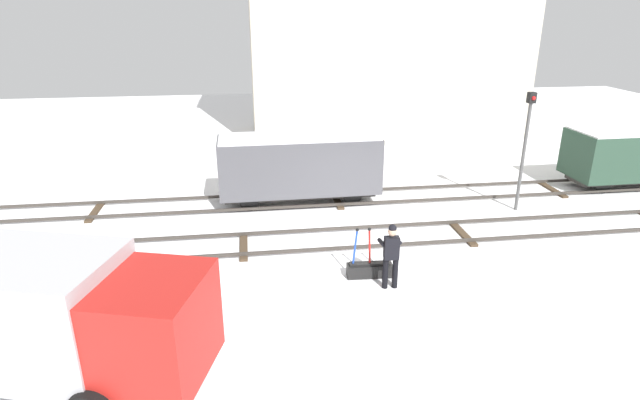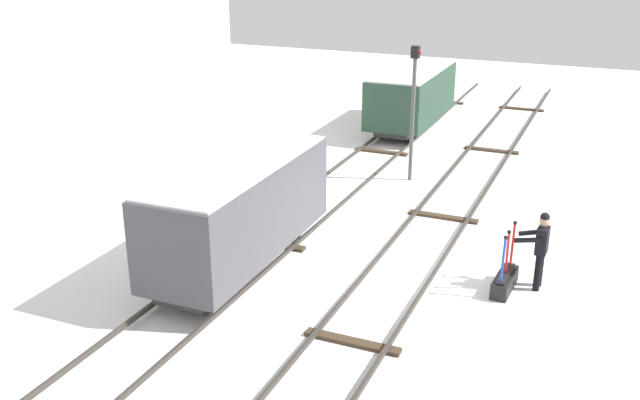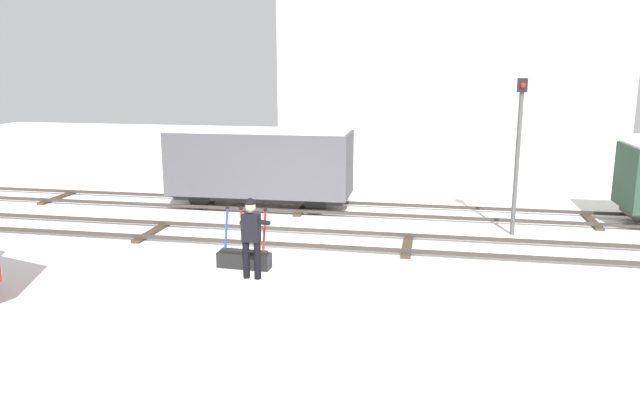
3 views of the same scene
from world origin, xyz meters
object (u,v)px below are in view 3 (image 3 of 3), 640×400
at_px(switch_lever_frame, 244,257).
at_px(rail_worker, 252,233).
at_px(signal_post, 518,142).
at_px(freight_car_back_track, 260,164).

bearing_deg(switch_lever_frame, rail_worker, -55.14).
distance_m(signal_post, freight_car_back_track, 8.00).
xyz_separation_m(rail_worker, freight_car_back_track, (-1.70, 6.52, 0.45)).
xyz_separation_m(switch_lever_frame, signal_post, (6.41, 4.09, 2.32)).
xyz_separation_m(rail_worker, signal_post, (6.02, 4.72, 1.55)).
height_order(rail_worker, signal_post, signal_post).
bearing_deg(signal_post, switch_lever_frame, -147.46).
distance_m(switch_lever_frame, freight_car_back_track, 6.16).
bearing_deg(rail_worker, switch_lever_frame, 124.86).
distance_m(switch_lever_frame, rail_worker, 1.07).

